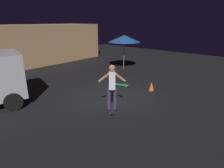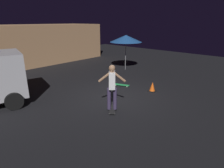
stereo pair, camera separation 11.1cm
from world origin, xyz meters
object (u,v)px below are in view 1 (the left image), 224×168
Objects in this scene: skateboard_ridden at (112,109)px; skateboard_spare at (121,85)px; patio_umbrella at (124,39)px; skater at (112,84)px; traffic_cone at (151,87)px.

skateboard_ridden is 2.85m from skateboard_spare.
patio_umbrella is 6.64m from skateboard_ridden.
traffic_cone is at bearing -0.79° from skater.
patio_umbrella is 4.02m from skateboard_spare.
traffic_cone reaches higher than skateboard_ridden.
traffic_cone reaches higher than skateboard_spare.
patio_umbrella is 2.88× the size of skateboard_spare.
traffic_cone is (-2.45, -3.58, -1.86)m from patio_umbrella.
patio_umbrella is at bearing 55.60° from traffic_cone.
skateboard_ridden is at bearing -145.95° from patio_umbrella.
skateboard_ridden is at bearing -147.78° from skateboard_spare.
skateboard_spare is 1.61m from traffic_cone.
skateboard_ridden is 0.42× the size of skater.
skateboard_spare is at bearing -144.45° from patio_umbrella.
skater is 3.63× the size of traffic_cone.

